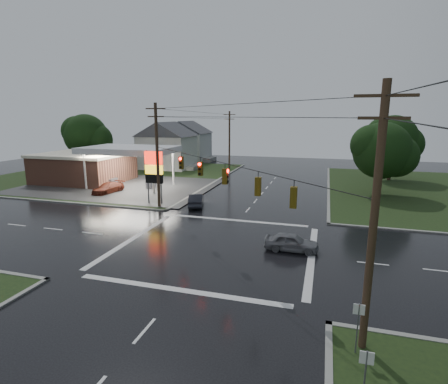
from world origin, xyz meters
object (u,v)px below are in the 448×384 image
(tree_nw_behind, at_px, (87,136))
(car_north, at_px, (196,200))
(house_near, at_px, (167,145))
(car_pump, at_px, (108,188))
(tree_ne_near, at_px, (383,151))
(gas_station, at_px, (90,165))
(utility_pole_n, at_px, (229,139))
(pylon_sign, at_px, (154,169))
(utility_pole_se, at_px, (374,219))
(car_crossing, at_px, (292,242))
(tree_ne_far, at_px, (394,140))
(utility_pole_nw, at_px, (157,154))
(house_far, at_px, (187,140))

(tree_nw_behind, xyz_separation_m, car_north, (28.05, -19.04, -5.49))
(house_near, distance_m, car_pump, 22.40)
(tree_ne_near, bearing_deg, gas_station, -176.70)
(utility_pole_n, bearing_deg, car_north, -82.19)
(pylon_sign, height_order, tree_ne_near, tree_ne_near)
(utility_pole_se, distance_m, car_crossing, 12.13)
(gas_station, height_order, car_crossing, gas_station)
(tree_ne_far, bearing_deg, car_pump, -151.02)
(utility_pole_nw, relative_size, tree_ne_near, 1.22)
(tree_ne_near, bearing_deg, house_far, 144.23)
(pylon_sign, relative_size, tree_ne_far, 0.61)
(gas_station, relative_size, car_pump, 5.71)
(utility_pole_nw, distance_m, car_north, 6.42)
(car_north, bearing_deg, tree_ne_near, -168.10)
(house_far, bearing_deg, gas_station, -97.50)
(utility_pole_se, xyz_separation_m, house_far, (-31.45, 57.50, -1.32))
(pylon_sign, bearing_deg, tree_ne_near, 25.01)
(gas_station, xyz_separation_m, house_far, (3.73, 28.30, 1.86))
(gas_station, distance_m, pylon_sign, 17.81)
(house_far, distance_m, tree_ne_near, 44.50)
(house_near, xyz_separation_m, tree_nw_behind, (-12.89, -6.01, 1.77))
(pylon_sign, xyz_separation_m, tree_ne_far, (27.65, 23.49, 2.17))
(utility_pole_n, relative_size, tree_ne_far, 1.07)
(car_north, bearing_deg, utility_pole_n, -99.27)
(house_far, bearing_deg, utility_pole_nw, -72.08)
(tree_ne_far, bearing_deg, car_crossing, -109.31)
(gas_station, bearing_deg, car_north, -23.74)
(house_far, bearing_deg, pylon_sign, -73.02)
(utility_pole_n, height_order, tree_ne_far, utility_pole_n)
(gas_station, relative_size, house_near, 2.37)
(gas_station, height_order, pylon_sign, pylon_sign)
(utility_pole_nw, distance_m, tree_ne_far, 36.20)
(utility_pole_nw, height_order, house_far, utility_pole_nw)
(pylon_sign, distance_m, utility_pole_se, 28.34)
(gas_station, relative_size, tree_ne_far, 2.67)
(utility_pole_se, bearing_deg, pylon_sign, 135.00)
(car_crossing, bearing_deg, pylon_sign, 58.37)
(pylon_sign, relative_size, utility_pole_n, 0.57)
(car_north, bearing_deg, house_far, -83.52)
(tree_ne_far, height_order, car_north, tree_ne_far)
(tree_nw_behind, bearing_deg, gas_station, -51.58)
(gas_station, height_order, house_near, house_near)
(house_far, relative_size, tree_ne_near, 1.23)
(house_far, height_order, tree_nw_behind, tree_nw_behind)
(utility_pole_nw, relative_size, utility_pole_n, 1.05)
(utility_pole_n, bearing_deg, tree_ne_near, -34.10)
(tree_ne_near, height_order, car_pump, tree_ne_near)
(tree_nw_behind, bearing_deg, pylon_sign, -39.87)
(car_pump, bearing_deg, car_north, -2.27)
(car_north, bearing_deg, tree_ne_far, -151.96)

